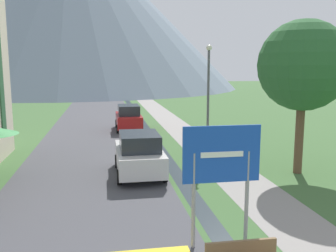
{
  "coord_description": "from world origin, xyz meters",
  "views": [
    {
      "loc": [
        -1.81,
        -4.95,
        4.61
      ],
      "look_at": [
        0.76,
        10.0,
        2.14
      ],
      "focal_mm": 40.0,
      "sensor_mm": 36.0,
      "label": 1
    }
  ],
  "objects_px": {
    "parked_car_far": "(129,118)",
    "streetlamp": "(208,92)",
    "tree_by_path": "(303,66)",
    "parked_car_near": "(139,154)",
    "road_sign": "(221,166)"
  },
  "relations": [
    {
      "from": "road_sign",
      "to": "streetlamp",
      "type": "distance_m",
      "value": 9.6
    },
    {
      "from": "parked_car_near",
      "to": "parked_car_far",
      "type": "relative_size",
      "value": 1.01
    },
    {
      "from": "parked_car_near",
      "to": "parked_car_far",
      "type": "distance_m",
      "value": 11.18
    },
    {
      "from": "road_sign",
      "to": "parked_car_far",
      "type": "relative_size",
      "value": 0.8
    },
    {
      "from": "streetlamp",
      "to": "tree_by_path",
      "type": "xyz_separation_m",
      "value": [
        3.08,
        -3.45,
        1.3
      ]
    },
    {
      "from": "parked_car_far",
      "to": "parked_car_near",
      "type": "bearing_deg",
      "value": -91.51
    },
    {
      "from": "parked_car_far",
      "to": "streetlamp",
      "type": "relative_size",
      "value": 0.7
    },
    {
      "from": "road_sign",
      "to": "tree_by_path",
      "type": "relative_size",
      "value": 0.48
    },
    {
      "from": "parked_car_near",
      "to": "streetlamp",
      "type": "relative_size",
      "value": 0.71
    },
    {
      "from": "road_sign",
      "to": "tree_by_path",
      "type": "bearing_deg",
      "value": 47.41
    },
    {
      "from": "road_sign",
      "to": "tree_by_path",
      "type": "xyz_separation_m",
      "value": [
        5.34,
        5.81,
        2.46
      ]
    },
    {
      "from": "road_sign",
      "to": "parked_car_far",
      "type": "xyz_separation_m",
      "value": [
        -1.15,
        17.83,
        -1.22
      ]
    },
    {
      "from": "parked_car_near",
      "to": "tree_by_path",
      "type": "bearing_deg",
      "value": -7.14
    },
    {
      "from": "parked_car_near",
      "to": "tree_by_path",
      "type": "distance_m",
      "value": 7.76
    },
    {
      "from": "road_sign",
      "to": "streetlamp",
      "type": "xyz_separation_m",
      "value": [
        2.26,
        9.26,
        1.16
      ]
    }
  ]
}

